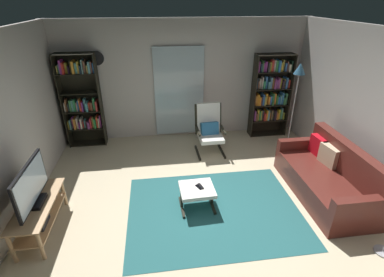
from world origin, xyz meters
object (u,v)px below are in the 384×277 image
Objects in this scene: television at (31,186)px; bookshelf_near_sofa at (270,93)px; tv_remote at (201,186)px; floor_lamp_by_shelf at (299,77)px; wall_clock at (97,58)px; lounge_armchair at (209,128)px; bookshelf_near_tv at (82,99)px; ottoman at (197,191)px; cell_phone at (199,187)px; leather_sofa at (327,178)px; tv_stand at (39,214)px.

bookshelf_near_sofa is (4.27, 2.61, 0.26)m from television.
bookshelf_near_sofa is 13.10× the size of tv_remote.
wall_clock reaches higher than floor_lamp_by_shelf.
lounge_armchair is (-1.52, -0.65, -0.47)m from bookshelf_near_sofa.
bookshelf_near_tv is 3.32m from ottoman.
bookshelf_near_sofa is 3.17m from tv_remote.
cell_phone is (-0.49, -1.75, -0.17)m from lounge_armchair.
wall_clock is (0.40, 0.15, 0.81)m from bookshelf_near_tv.
cell_phone is (2.27, 0.21, -0.39)m from television.
television is 0.53× the size of floor_lamp_by_shelf.
leather_sofa is 1.85× the size of lounge_armchair.
cell_phone is (0.04, 0.01, 0.07)m from ottoman.
lounge_armchair is 7.30× the size of cell_phone.
leather_sofa is 2.18m from ottoman.
cell_phone is at bearing -179.03° from leather_sofa.
lounge_armchair is at bearing -156.84° from bookshelf_near_sofa.
television is 2.33m from tv_remote.
lounge_armchair is at bearing 35.42° from television.
ottoman is at bearing -57.21° from wall_clock.
tv_stand reaches higher than cell_phone.
bookshelf_near_tv is at bearing 114.33° from tv_remote.
leather_sofa reaches higher than tv_stand.
floor_lamp_by_shelf reaches higher than lounge_armchair.
television is at bearing -93.10° from bookshelf_near_tv.
bookshelf_near_tv is at bearing 130.16° from ottoman.
floor_lamp_by_shelf is (2.33, 1.86, 1.14)m from cell_phone.
leather_sofa is (0.13, -2.36, -0.70)m from bookshelf_near_sofa.
leather_sofa reaches higher than ottoman.
tv_stand is at bearing -174.43° from ottoman.
leather_sofa is at bearing 1.33° from ottoman.
floor_lamp_by_shelf is at bearing -7.63° from bookshelf_near_tv.
lounge_armchair is 1.81m from tv_remote.
tv_stand is 2.28m from cell_phone.
tv_remote is 0.08× the size of floor_lamp_by_shelf.
floor_lamp_by_shelf is at bearing 24.46° from tv_stand.
ottoman is at bearing 4.95° from television.
bookshelf_near_sofa is (4.13, -0.05, -0.03)m from bookshelf_near_tv.
leather_sofa is at bearing 3.48° from tv_stand.
bookshelf_near_tv reaches higher than tv_remote.
bookshelf_near_sofa is 6.51× the size of wall_clock.
television is at bearing 168.47° from tv_remote.
lounge_armchair is at bearing 58.10° from tv_remote.
leather_sofa is 13.48× the size of cell_phone.
wall_clock is (-4.05, 0.74, 0.34)m from floor_lamp_by_shelf.
television is 5.01m from bookshelf_near_sofa.
tv_stand is 4.01× the size of wall_clock.
bookshelf_near_sofa is 3.19m from cell_phone.
floor_lamp_by_shelf is at bearing -59.23° from bookshelf_near_sofa.
wall_clock reaches higher than ottoman.
cell_phone is at bearing -56.49° from wall_clock.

